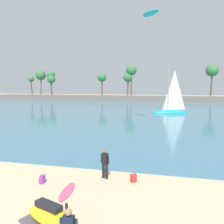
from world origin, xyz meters
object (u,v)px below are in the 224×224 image
backpack_spare (42,179)px  sailboat_near_shore (170,108)px  surfboard (67,191)px  person_at_waterline (105,163)px  watercraft_on_trailer (52,218)px  kite_aloft_high_over_bay (150,13)px  backpack_near_kite (133,178)px

backpack_spare → sailboat_near_shore: (6.86, 34.19, 0.74)m
surfboard → backpack_spare: bearing=-119.0°
person_at_waterline → backpack_spare: 3.46m
watercraft_on_trailer → sailboat_near_shore: size_ratio=0.28×
watercraft_on_trailer → person_at_waterline: 5.22m
backpack_spare → kite_aloft_high_over_bay: bearing=78.2°
backpack_near_kite → kite_aloft_high_over_bay: size_ratio=0.15×
surfboard → sailboat_near_shore: sailboat_near_shore is taller
backpack_spare → sailboat_near_shore: size_ratio=0.04×
backpack_near_kite → surfboard: backpack_near_kite is taller
person_at_waterline → backpack_spare: bearing=-155.2°
backpack_near_kite → backpack_spare: 4.89m
backpack_spare → sailboat_near_shore: sailboat_near_shore is taller
backpack_spare → kite_aloft_high_over_bay: (4.05, 19.36, 13.76)m
backpack_near_kite → sailboat_near_shore: 32.98m
backpack_near_kite → person_at_waterline: bearing=175.4°
backpack_near_kite → surfboard: (-2.99, -1.97, -0.17)m
person_at_waterline → backpack_spare: person_at_waterline is taller
sailboat_near_shore → kite_aloft_high_over_bay: 19.94m
person_at_waterline → backpack_spare: size_ratio=3.78×
watercraft_on_trailer → backpack_spare: size_ratio=6.33×
person_at_waterline → backpack_near_kite: 1.77m
backpack_spare → watercraft_on_trailer: bearing=-55.8°
backpack_near_kite → watercraft_on_trailer: bearing=-113.1°
backpack_near_kite → surfboard: 3.58m
backpack_near_kite → backpack_spare: same height
watercraft_on_trailer → backpack_near_kite: bearing=66.9°
backpack_near_kite → surfboard: size_ratio=0.21×
watercraft_on_trailer → kite_aloft_high_over_bay: bearing=86.3°
sailboat_near_shore → surfboard: bearing=-98.4°
watercraft_on_trailer → person_at_waterline: person_at_waterline is taller
watercraft_on_trailer → backpack_spare: bearing=124.2°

